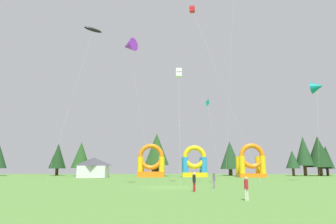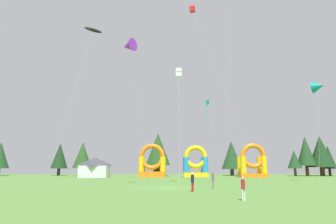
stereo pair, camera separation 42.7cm
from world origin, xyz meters
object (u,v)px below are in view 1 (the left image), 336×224
(person_left_edge, at_px, (194,180))
(festival_tent, at_px, (94,167))
(inflatable_blue_arch, at_px, (194,165))
(person_far_side, at_px, (214,179))
(kite_red_box, at_px, (192,10))
(inflatable_orange_dome, at_px, (151,165))
(kite_purple_delta, at_px, (129,46))
(inflatable_red_slide, at_px, (251,164))
(kite_white_box, at_px, (179,73))
(kite_black_parafoil, at_px, (93,30))
(kite_teal_delta, at_px, (317,87))
(kite_cyan_diamond, at_px, (207,104))
(person_near_camera, at_px, (246,186))

(person_left_edge, relative_size, festival_tent, 0.30)
(inflatable_blue_arch, bearing_deg, person_far_side, -91.03)
(kite_red_box, relative_size, inflatable_orange_dome, 3.94)
(person_left_edge, distance_m, festival_tent, 39.29)
(kite_purple_delta, distance_m, inflatable_red_slide, 39.96)
(kite_purple_delta, height_order, inflatable_red_slide, kite_purple_delta)
(kite_white_box, relative_size, person_far_side, 9.87)
(person_far_side, height_order, inflatable_red_slide, inflatable_red_slide)
(festival_tent, bearing_deg, kite_white_box, -53.20)
(kite_black_parafoil, bearing_deg, inflatable_red_slide, 35.85)
(kite_teal_delta, xyz_separation_m, kite_red_box, (-18.55, 1.08, 13.39))
(kite_white_box, bearing_deg, kite_black_parafoil, 163.65)
(inflatable_red_slide, relative_size, inflatable_blue_arch, 1.03)
(kite_white_box, distance_m, kite_black_parafoil, 16.28)
(kite_black_parafoil, bearing_deg, kite_teal_delta, 0.30)
(festival_tent, bearing_deg, person_left_edge, -62.13)
(kite_red_box, xyz_separation_m, inflatable_blue_arch, (1.63, 22.76, -24.88))
(kite_white_box, xyz_separation_m, person_left_edge, (1.01, -11.52, -13.98))
(festival_tent, bearing_deg, kite_teal_delta, -26.49)
(kite_teal_delta, xyz_separation_m, inflatable_red_slide, (-4.93, 21.07, -11.33))
(kite_black_parafoil, relative_size, kite_purple_delta, 1.35)
(kite_red_box, distance_m, inflatable_blue_arch, 33.76)
(kite_white_box, bearing_deg, kite_cyan_diamond, 20.00)
(kite_red_box, height_order, person_near_camera, kite_red_box)
(kite_teal_delta, distance_m, inflatable_blue_arch, 31.41)
(person_far_side, distance_m, person_left_edge, 4.94)
(kite_black_parafoil, bearing_deg, inflatable_orange_dome, 70.09)
(kite_white_box, xyz_separation_m, person_near_camera, (3.97, -18.56, -14.07))
(inflatable_blue_arch, bearing_deg, festival_tent, -167.48)
(person_far_side, height_order, inflatable_orange_dome, inflatable_orange_dome)
(kite_purple_delta, height_order, inflatable_blue_arch, kite_purple_delta)
(person_near_camera, xyz_separation_m, inflatable_blue_arch, (0.08, 46.51, 1.64))
(kite_teal_delta, distance_m, inflatable_orange_dome, 36.04)
(kite_cyan_diamond, relative_size, kite_purple_delta, 0.64)
(kite_teal_delta, height_order, kite_cyan_diamond, kite_teal_delta)
(person_far_side, distance_m, festival_tent, 36.84)
(kite_black_parafoil, height_order, festival_tent, kite_black_parafoil)
(kite_red_box, distance_m, festival_tent, 36.87)
(kite_cyan_diamond, bearing_deg, festival_tent, 134.38)
(kite_purple_delta, distance_m, person_left_edge, 18.77)
(kite_white_box, bearing_deg, person_near_camera, -77.94)
(kite_white_box, relative_size, person_left_edge, 9.13)
(kite_red_box, height_order, inflatable_red_slide, kite_red_box)
(kite_purple_delta, height_order, person_near_camera, kite_purple_delta)
(inflatable_orange_dome, bearing_deg, person_near_camera, -77.95)
(kite_purple_delta, relative_size, festival_tent, 3.08)
(kite_purple_delta, xyz_separation_m, person_far_side, (9.68, -2.43, -16.01))
(kite_black_parafoil, xyz_separation_m, festival_tent, (-3.98, 19.27, -21.34))
(kite_white_box, distance_m, kite_red_box, 13.71)
(kite_black_parafoil, bearing_deg, person_near_camera, -52.36)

